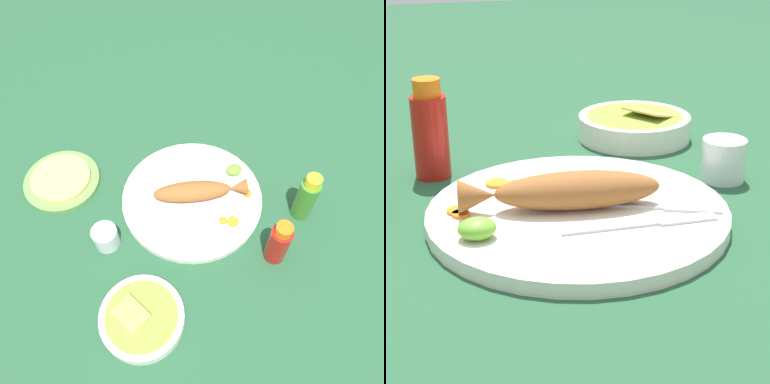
% 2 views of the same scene
% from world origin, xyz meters
% --- Properties ---
extents(ground_plane, '(4.00, 4.00, 0.00)m').
position_xyz_m(ground_plane, '(0.00, 0.00, 0.00)').
color(ground_plane, '#235133').
extents(main_plate, '(0.36, 0.36, 0.02)m').
position_xyz_m(main_plate, '(0.00, 0.00, 0.01)').
color(main_plate, white).
rests_on(main_plate, ground_plane).
extents(fried_fish, '(0.25, 0.08, 0.05)m').
position_xyz_m(fried_fish, '(-0.01, 0.00, 0.04)').
color(fried_fish, '#935628').
rests_on(fried_fish, main_plate).
extents(fork_near, '(0.18, 0.09, 0.00)m').
position_xyz_m(fork_near, '(0.09, -0.03, 0.02)').
color(fork_near, silver).
rests_on(fork_near, main_plate).
extents(fork_far, '(0.19, 0.02, 0.00)m').
position_xyz_m(fork_far, '(0.07, -0.07, 0.02)').
color(fork_far, silver).
rests_on(fork_far, main_plate).
extents(carrot_slice_near, '(0.02, 0.02, 0.00)m').
position_xyz_m(carrot_slice_near, '(-0.06, 0.09, 0.02)').
color(carrot_slice_near, orange).
rests_on(carrot_slice_near, main_plate).
extents(carrot_slice_mid, '(0.03, 0.03, 0.00)m').
position_xyz_m(carrot_slice_mid, '(-0.08, 0.10, 0.02)').
color(carrot_slice_mid, orange).
rests_on(carrot_slice_mid, main_plate).
extents(carrot_slice_far, '(0.02, 0.02, 0.00)m').
position_xyz_m(carrot_slice_far, '(-0.14, 0.02, 0.02)').
color(carrot_slice_far, orange).
rests_on(carrot_slice_far, main_plate).
extents(carrot_slice_extra, '(0.02, 0.02, 0.00)m').
position_xyz_m(carrot_slice_extra, '(-0.14, 0.01, 0.02)').
color(carrot_slice_extra, orange).
rests_on(carrot_slice_extra, main_plate).
extents(lime_wedge_main, '(0.04, 0.04, 0.02)m').
position_xyz_m(lime_wedge_main, '(-0.13, -0.05, 0.03)').
color(lime_wedge_main, '#6BB233').
rests_on(lime_wedge_main, main_plate).
extents(hot_sauce_bottle_red, '(0.05, 0.05, 0.14)m').
position_xyz_m(hot_sauce_bottle_red, '(-0.16, 0.20, 0.07)').
color(hot_sauce_bottle_red, '#B21914').
rests_on(hot_sauce_bottle_red, ground_plane).
extents(hot_sauce_bottle_green, '(0.05, 0.05, 0.15)m').
position_xyz_m(hot_sauce_bottle_green, '(-0.26, 0.10, 0.07)').
color(hot_sauce_bottle_green, '#3D8428').
rests_on(hot_sauce_bottle_green, ground_plane).
extents(salt_cup, '(0.06, 0.06, 0.06)m').
position_xyz_m(salt_cup, '(0.23, 0.07, 0.03)').
color(salt_cup, silver).
rests_on(salt_cup, ground_plane).
extents(guacamole_bowl, '(0.18, 0.18, 0.05)m').
position_xyz_m(guacamole_bowl, '(0.17, 0.28, 0.02)').
color(guacamole_bowl, white).
rests_on(guacamole_bowl, ground_plane).
extents(tortilla_plate, '(0.20, 0.20, 0.01)m').
position_xyz_m(tortilla_plate, '(0.33, -0.14, 0.01)').
color(tortilla_plate, '#6B9E4C').
rests_on(tortilla_plate, ground_plane).
extents(tortilla_stack, '(0.16, 0.16, 0.01)m').
position_xyz_m(tortilla_stack, '(0.33, -0.14, 0.02)').
color(tortilla_stack, '#E0C666').
rests_on(tortilla_stack, tortilla_plate).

